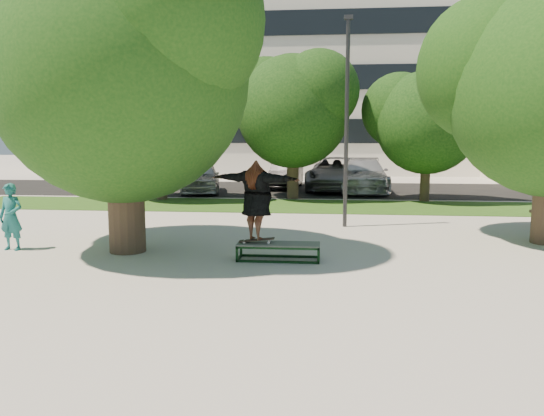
# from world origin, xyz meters

# --- Properties ---
(ground) EXTENTS (120.00, 120.00, 0.00)m
(ground) POSITION_xyz_m (0.00, 0.00, 0.00)
(ground) COLOR #AFABA0
(ground) RESTS_ON ground
(grass_strip) EXTENTS (30.00, 4.00, 0.02)m
(grass_strip) POSITION_xyz_m (1.00, 9.50, 0.01)
(grass_strip) COLOR #234112
(grass_strip) RESTS_ON ground
(asphalt_strip) EXTENTS (40.00, 8.00, 0.01)m
(asphalt_strip) POSITION_xyz_m (0.00, 16.00, 0.01)
(asphalt_strip) COLOR black
(asphalt_strip) RESTS_ON ground
(tree_left) EXTENTS (6.96, 5.95, 7.12)m
(tree_left) POSITION_xyz_m (-4.29, 1.09, 4.42)
(tree_left) COLOR #38281E
(tree_left) RESTS_ON ground
(bg_tree_left) EXTENTS (5.28, 4.51, 5.77)m
(bg_tree_left) POSITION_xyz_m (-6.57, 11.07, 3.73)
(bg_tree_left) COLOR #38281E
(bg_tree_left) RESTS_ON ground
(bg_tree_mid) EXTENTS (5.76, 4.92, 6.24)m
(bg_tree_mid) POSITION_xyz_m (-1.08, 12.08, 4.02)
(bg_tree_mid) COLOR #38281E
(bg_tree_mid) RESTS_ON ground
(bg_tree_right) EXTENTS (5.04, 4.31, 5.43)m
(bg_tree_right) POSITION_xyz_m (4.43, 11.57, 3.49)
(bg_tree_right) COLOR #38281E
(bg_tree_right) RESTS_ON ground
(lamppost) EXTENTS (0.25, 0.15, 6.11)m
(lamppost) POSITION_xyz_m (1.00, 5.00, 3.15)
(lamppost) COLOR #2D2D30
(lamppost) RESTS_ON ground
(office_building) EXTENTS (30.00, 14.12, 16.00)m
(office_building) POSITION_xyz_m (-2.00, 31.98, 8.00)
(office_building) COLOR silver
(office_building) RESTS_ON ground
(grind_box) EXTENTS (1.80, 0.60, 0.38)m
(grind_box) POSITION_xyz_m (-0.59, 0.50, 0.19)
(grind_box) COLOR black
(grind_box) RESTS_ON ground
(skater_rig) EXTENTS (2.19, 1.32, 1.81)m
(skater_rig) POSITION_xyz_m (-1.08, 0.50, 1.32)
(skater_rig) COLOR white
(skater_rig) RESTS_ON grind_box
(bystander) EXTENTS (0.61, 0.43, 1.60)m
(bystander) POSITION_xyz_m (-7.00, 0.90, 0.80)
(bystander) COLOR #1A6365
(bystander) RESTS_ON ground
(car_silver_a) EXTENTS (2.58, 4.63, 1.49)m
(car_silver_a) POSITION_xyz_m (-5.50, 13.84, 0.74)
(car_silver_a) COLOR #A7A7AB
(car_silver_a) RESTS_ON asphalt_strip
(car_dark) EXTENTS (1.63, 4.25, 1.38)m
(car_dark) POSITION_xyz_m (-1.63, 16.50, 0.69)
(car_dark) COLOR black
(car_dark) RESTS_ON asphalt_strip
(car_grey) EXTENTS (3.16, 6.09, 1.64)m
(car_grey) POSITION_xyz_m (0.95, 15.72, 0.82)
(car_grey) COLOR slate
(car_grey) RESTS_ON asphalt_strip
(car_silver_b) EXTENTS (2.29, 5.57, 1.61)m
(car_silver_b) POSITION_xyz_m (2.23, 15.17, 0.81)
(car_silver_b) COLOR silver
(car_silver_b) RESTS_ON asphalt_strip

